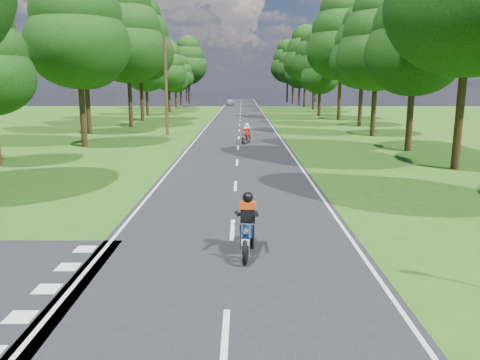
{
  "coord_description": "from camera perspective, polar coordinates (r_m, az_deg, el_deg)",
  "views": [
    {
      "loc": [
        0.29,
        -11.2,
        4.23
      ],
      "look_at": [
        0.21,
        4.0,
        1.1
      ],
      "focal_mm": 35.0,
      "sensor_mm": 36.0,
      "label": 1
    }
  ],
  "objects": [
    {
      "name": "distant_car",
      "position": [
        94.39,
        -1.25,
        9.47
      ],
      "size": [
        2.23,
        3.98,
        1.28
      ],
      "primitive_type": "imported",
      "rotation": [
        0.0,
        0.0,
        0.2
      ],
      "color": "silver",
      "rests_on": "main_road"
    },
    {
      "name": "telegraph_pole",
      "position": [
        39.7,
        -9.0,
        11.27
      ],
      "size": [
        1.2,
        0.26,
        8.0
      ],
      "color": "#382616",
      "rests_on": "ground"
    },
    {
      "name": "main_road",
      "position": [
        61.34,
        0.02,
        7.7
      ],
      "size": [
        7.0,
        140.0,
        0.02
      ],
      "primitive_type": "cube",
      "color": "black",
      "rests_on": "ground"
    },
    {
      "name": "rider_near_blue",
      "position": [
        11.79,
        0.89,
        -5.32
      ],
      "size": [
        0.74,
        1.89,
        1.54
      ],
      "primitive_type": null,
      "rotation": [
        0.0,
        0.0,
        -0.07
      ],
      "color": "navy",
      "rests_on": "main_road"
    },
    {
      "name": "ground",
      "position": [
        11.97,
        -1.13,
        -9.06
      ],
      "size": [
        160.0,
        160.0,
        0.0
      ],
      "primitive_type": "plane",
      "color": "#285313",
      "rests_on": "ground"
    },
    {
      "name": "road_markings",
      "position": [
        59.47,
        -0.12,
        7.59
      ],
      "size": [
        7.4,
        140.0,
        0.01
      ],
      "color": "silver",
      "rests_on": "main_road"
    },
    {
      "name": "rider_far_red",
      "position": [
        33.87,
        0.75,
        5.74
      ],
      "size": [
        1.05,
        1.84,
        1.45
      ],
      "primitive_type": null,
      "rotation": [
        0.0,
        0.0,
        -0.29
      ],
      "color": "#9A0B10",
      "rests_on": "main_road"
    },
    {
      "name": "treeline",
      "position": [
        71.38,
        1.25,
        14.87
      ],
      "size": [
        40.0,
        115.35,
        14.78
      ],
      "color": "black",
      "rests_on": "ground"
    }
  ]
}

